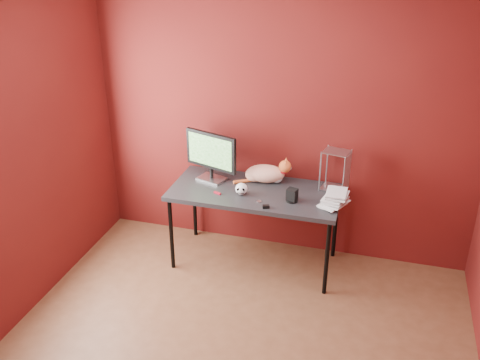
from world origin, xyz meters
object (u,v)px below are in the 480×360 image
(cat, at_px, (266,173))
(skull_mug, at_px, (241,189))
(monitor, at_px, (211,154))
(book_stack, at_px, (332,128))
(desk, at_px, (255,195))
(speaker, at_px, (292,196))

(cat, xyz_separation_m, skull_mug, (-0.14, -0.30, -0.03))
(monitor, bearing_deg, skull_mug, -13.44)
(cat, bearing_deg, book_stack, -29.92)
(cat, distance_m, skull_mug, 0.34)
(skull_mug, bearing_deg, desk, 39.89)
(desk, xyz_separation_m, book_stack, (0.63, -0.05, 0.72))
(desk, relative_size, cat, 2.97)
(skull_mug, bearing_deg, speaker, -8.25)
(speaker, relative_size, book_stack, 0.09)
(desk, height_order, speaker, speaker)
(speaker, bearing_deg, monitor, 179.62)
(desk, xyz_separation_m, cat, (0.05, 0.20, 0.13))
(book_stack, bearing_deg, speaker, -167.87)
(skull_mug, distance_m, book_stack, 0.96)
(speaker, bearing_deg, book_stack, 26.88)
(skull_mug, bearing_deg, cat, 56.92)
(monitor, height_order, cat, monitor)
(desk, relative_size, skull_mug, 13.82)
(cat, bearing_deg, skull_mug, -122.26)
(desk, bearing_deg, book_stack, -4.67)
(desk, distance_m, book_stack, 0.96)
(monitor, height_order, book_stack, book_stack)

